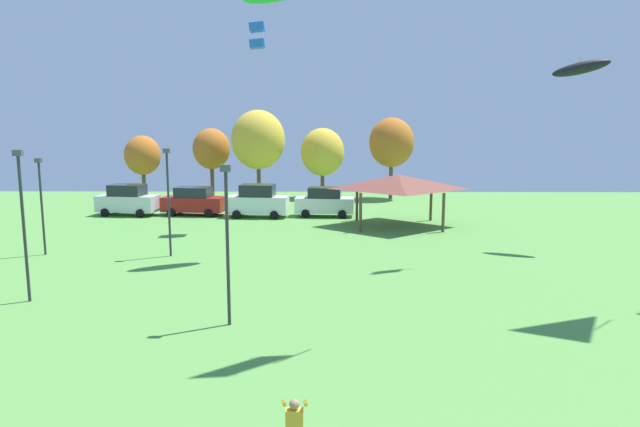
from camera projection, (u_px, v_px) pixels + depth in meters
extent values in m
cube|color=gold|center=(295.00, 423.00, 11.56)|extent=(0.36, 0.20, 0.58)
sphere|color=#A87A5B|center=(294.00, 404.00, 11.50)|extent=(0.21, 0.21, 0.21)
cylinder|color=gold|center=(284.00, 403.00, 11.61)|extent=(0.08, 0.47, 0.36)
cylinder|color=gold|center=(305.00, 403.00, 11.60)|extent=(0.08, 0.47, 0.36)
cube|color=blue|center=(257.00, 27.00, 36.85)|extent=(1.03, 0.98, 0.62)
cube|color=blue|center=(257.00, 44.00, 37.01)|extent=(1.03, 0.98, 0.62)
cylinder|color=white|center=(249.00, 35.00, 36.49)|extent=(0.02, 0.02, 1.57)
cylinder|color=white|center=(263.00, 34.00, 36.48)|extent=(0.02, 0.02, 1.57)
cylinder|color=white|center=(251.00, 37.00, 37.38)|extent=(0.02, 0.02, 1.57)
cylinder|color=white|center=(265.00, 37.00, 37.37)|extent=(0.02, 0.02, 1.57)
ellipsoid|color=black|center=(581.00, 68.00, 31.57)|extent=(3.15, 1.63, 1.27)
cube|color=yellow|center=(581.00, 65.00, 31.54)|extent=(0.23, 0.16, 0.84)
cube|color=silver|center=(128.00, 203.00, 44.35)|extent=(4.84, 2.50, 1.23)
cube|color=#1E232D|center=(127.00, 190.00, 44.19)|extent=(2.76, 2.06, 0.86)
cylinder|color=black|center=(140.00, 213.00, 43.32)|extent=(0.66, 0.31, 0.64)
cylinder|color=black|center=(151.00, 210.00, 45.16)|extent=(0.66, 0.31, 0.64)
cylinder|color=black|center=(105.00, 212.00, 43.74)|extent=(0.66, 0.31, 0.64)
cylinder|color=black|center=(117.00, 209.00, 45.58)|extent=(0.66, 0.31, 0.64)
cube|color=maroon|center=(194.00, 204.00, 44.38)|extent=(4.97, 2.38, 1.11)
cube|color=#1E232D|center=(193.00, 192.00, 44.24)|extent=(2.82, 1.98, 0.78)
cylinder|color=black|center=(208.00, 213.00, 43.39)|extent=(0.66, 0.30, 0.64)
cylinder|color=black|center=(216.00, 210.00, 45.16)|extent=(0.66, 0.30, 0.64)
cylinder|color=black|center=(171.00, 212.00, 43.78)|extent=(0.66, 0.30, 0.64)
cylinder|color=black|center=(180.00, 209.00, 45.55)|extent=(0.66, 0.30, 0.64)
cube|color=silver|center=(258.00, 205.00, 43.46)|extent=(4.75, 2.25, 1.29)
cube|color=#1E232D|center=(258.00, 190.00, 43.29)|extent=(2.68, 1.92, 0.90)
cylinder|color=black|center=(274.00, 215.00, 42.51)|extent=(0.66, 0.28, 0.64)
cylinder|color=black|center=(278.00, 211.00, 44.33)|extent=(0.66, 0.28, 0.64)
cylinder|color=black|center=(237.00, 214.00, 42.80)|extent=(0.66, 0.28, 0.64)
cylinder|color=black|center=(242.00, 211.00, 44.61)|extent=(0.66, 0.28, 0.64)
cube|color=silver|center=(325.00, 205.00, 43.76)|extent=(4.62, 2.08, 1.14)
cube|color=#1E232D|center=(325.00, 192.00, 43.61)|extent=(2.59, 1.78, 0.80)
cylinder|color=black|center=(342.00, 214.00, 42.87)|extent=(0.66, 0.27, 0.64)
cylinder|color=black|center=(343.00, 211.00, 44.56)|extent=(0.66, 0.27, 0.64)
cylinder|color=black|center=(305.00, 214.00, 43.13)|extent=(0.66, 0.27, 0.64)
cylinder|color=black|center=(308.00, 210.00, 44.82)|extent=(0.66, 0.27, 0.64)
cylinder|color=brown|center=(361.00, 212.00, 37.45)|extent=(0.20, 0.20, 2.60)
cylinder|color=brown|center=(443.00, 212.00, 37.39)|extent=(0.20, 0.20, 2.60)
cylinder|color=brown|center=(357.00, 203.00, 41.91)|extent=(0.20, 0.20, 2.60)
cylinder|color=brown|center=(431.00, 203.00, 41.85)|extent=(0.20, 0.20, 2.60)
pyramid|color=brown|center=(398.00, 182.00, 39.37)|extent=(7.04, 5.84, 1.00)
cylinder|color=#2D2D33|center=(24.00, 230.00, 22.49)|extent=(0.12, 0.12, 5.84)
cube|color=#4C4C51|center=(18.00, 153.00, 22.01)|extent=(0.36, 0.20, 0.24)
cylinder|color=#2D2D33|center=(169.00, 205.00, 30.34)|extent=(0.12, 0.12, 5.55)
cube|color=#4C4C51|center=(166.00, 151.00, 29.89)|extent=(0.36, 0.20, 0.24)
cylinder|color=#2D2D33|center=(42.00, 209.00, 30.70)|extent=(0.12, 0.12, 5.02)
cube|color=#4C4C51|center=(38.00, 160.00, 30.28)|extent=(0.36, 0.20, 0.24)
cylinder|color=#2D2D33|center=(228.00, 250.00, 19.85)|extent=(0.12, 0.12, 5.45)
cube|color=#4C4C51|center=(226.00, 168.00, 19.41)|extent=(0.36, 0.20, 0.24)
cylinder|color=brown|center=(144.00, 183.00, 55.23)|extent=(0.36, 0.36, 2.78)
ellipsoid|color=#BC6623|center=(143.00, 155.00, 54.81)|extent=(3.43, 3.43, 3.77)
cylinder|color=brown|center=(212.00, 180.00, 55.36)|extent=(0.36, 0.36, 3.33)
ellipsoid|color=#BC6623|center=(211.00, 149.00, 54.89)|extent=(3.57, 3.57, 3.93)
cylinder|color=brown|center=(259.00, 180.00, 52.79)|extent=(0.36, 0.36, 3.77)
ellipsoid|color=gold|center=(258.00, 140.00, 52.21)|extent=(4.92, 4.92, 5.41)
cylinder|color=brown|center=(322.00, 183.00, 54.67)|extent=(0.36, 0.36, 2.84)
ellipsoid|color=gold|center=(322.00, 152.00, 54.21)|extent=(4.13, 4.13, 4.54)
cylinder|color=brown|center=(391.00, 179.00, 54.05)|extent=(0.36, 0.36, 3.74)
ellipsoid|color=#BC6623|center=(392.00, 142.00, 53.51)|extent=(4.21, 4.21, 4.63)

